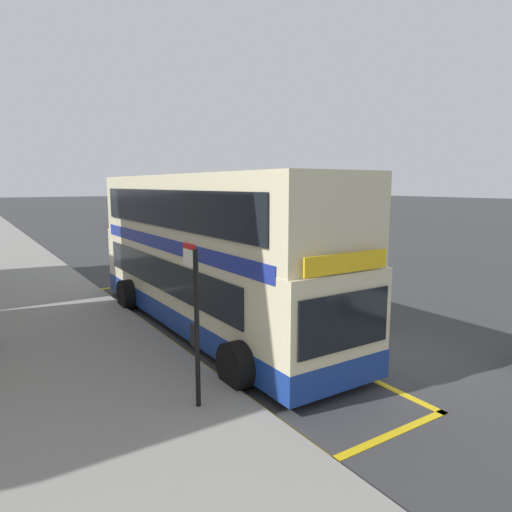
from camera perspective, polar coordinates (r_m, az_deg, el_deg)
The scene contains 7 objects.
ground_plane at distance 40.32m, azimuth -20.95°, elevation 2.46°, with size 260.00×260.00×0.00m, color #333335.
double_decker_bus at distance 13.18m, azimuth -6.19°, elevation -0.14°, with size 3.27×11.36×4.40m.
bus_bay_markings at distance 13.46m, azimuth -6.14°, elevation -8.97°, with size 2.86×13.75×0.01m.
bus_stop_sign at distance 8.24m, azimuth -7.67°, elevation -7.23°, with size 0.09×0.51×2.96m.
parked_car_maroon_ahead at distance 35.73m, azimuth -11.83°, elevation 3.39°, with size 2.09×4.20×1.62m.
parked_car_maroon_kerbside at distance 45.48m, azimuth -15.91°, elevation 4.39°, with size 2.09×4.20×1.62m.
parked_car_grey_far at distance 40.41m, azimuth -14.17°, elevation 3.93°, with size 2.09×4.20×1.62m.
Camera 1 is at (-8.32, -7.24, 4.13)m, focal length 31.92 mm.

